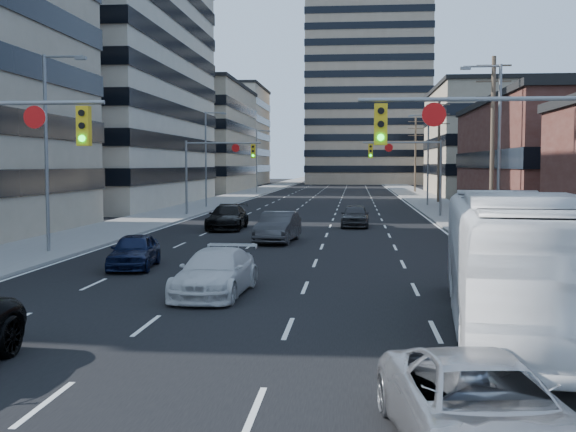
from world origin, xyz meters
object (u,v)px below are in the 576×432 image
(white_van, at_px, (215,273))
(transit_bus, at_px, (514,262))
(silver_suv, at_px, (482,410))
(sedan_blue, at_px, (134,251))

(white_van, xyz_separation_m, transit_bus, (8.23, -4.00, 0.99))
(silver_suv, bearing_deg, transit_bus, 67.99)
(white_van, height_order, silver_suv, white_van)
(silver_suv, distance_m, sedan_blue, 20.38)
(white_van, height_order, transit_bus, transit_bus)
(silver_suv, height_order, transit_bus, transit_bus)
(transit_bus, xyz_separation_m, sedan_blue, (-12.53, 9.46, -1.01))
(silver_suv, relative_size, sedan_blue, 1.22)
(sedan_blue, bearing_deg, transit_bus, -43.03)
(transit_bus, bearing_deg, silver_suv, -98.98)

